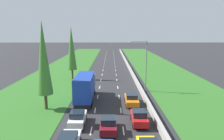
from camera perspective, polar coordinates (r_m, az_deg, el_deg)
name	(u,v)px	position (r m, az deg, el deg)	size (l,w,h in m)	color
ground_plane	(109,68)	(60.97, -0.73, 0.42)	(300.00, 300.00, 0.00)	#28282B
grass_verge_left	(66,68)	(62.34, -12.44, 0.42)	(14.00, 140.00, 0.04)	#2D6623
grass_verge_right	(158,68)	(62.55, 12.53, 0.45)	(14.00, 140.00, 0.04)	#2D6623
median_barrier	(129,67)	(61.13, 4.61, 0.82)	(0.44, 120.00, 0.85)	#9E9B93
lane_markings	(109,68)	(60.97, -0.73, 0.43)	(3.64, 116.00, 0.01)	white
white_hatchback_left_lane	(78,118)	(24.78, -9.33, -12.80)	(1.74, 3.90, 1.72)	white
red_hatchback_right_lane	(139,117)	(24.93, 7.39, -12.60)	(1.74, 3.90, 1.72)	red
maroon_hatchback_centre_lane	(108,124)	(22.99, -1.00, -14.57)	(1.74, 3.90, 1.72)	maroon
orange_sedan_right_lane	(131,99)	(31.08, 5.32, -7.90)	(1.82, 4.50, 1.64)	orange
blue_box_truck_left_lane	(85,87)	(32.41, -7.24, -4.64)	(2.46, 9.40, 4.18)	black
poplar_tree_second	(43,58)	(29.14, -18.17, 3.05)	(2.10, 2.10, 12.06)	#4C3823
poplar_tree_third	(72,48)	(47.15, -10.96, 5.82)	(2.09, 2.09, 11.79)	#4C3823
street_light_mast	(144,62)	(37.07, 8.76, 2.03)	(3.20, 0.28, 9.00)	gray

